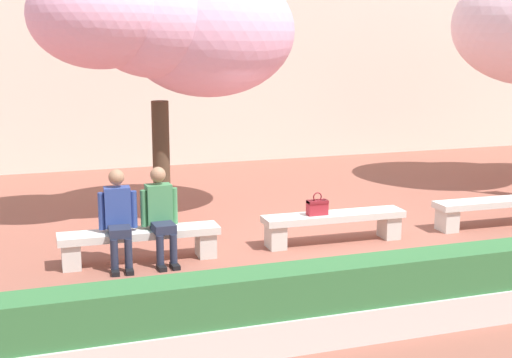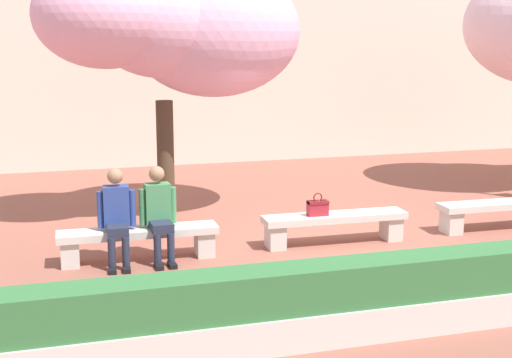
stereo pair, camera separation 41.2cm
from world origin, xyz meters
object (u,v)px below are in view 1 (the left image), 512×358
at_px(stone_bench_center, 497,207).
at_px(person_seated_left, 118,215).
at_px(stone_bench_near_west, 334,222).
at_px(handbag, 317,206).
at_px(stone_bench_west_end, 140,240).
at_px(cherry_tree_main, 170,26).
at_px(person_seated_right, 160,211).

distance_m(stone_bench_center, person_seated_left, 6.04).
relative_size(stone_bench_near_west, handbag, 6.40).
bearing_deg(stone_bench_west_end, stone_bench_near_west, 0.00).
height_order(stone_bench_center, cherry_tree_main, cherry_tree_main).
height_order(stone_bench_west_end, person_seated_left, person_seated_left).
relative_size(person_seated_right, handbag, 3.81).
bearing_deg(handbag, person_seated_right, -179.05).
distance_m(person_seated_right, handbag, 2.32).
height_order(stone_bench_center, person_seated_left, person_seated_left).
bearing_deg(stone_bench_near_west, handbag, -176.92).
relative_size(stone_bench_center, cherry_tree_main, 0.50).
bearing_deg(stone_bench_center, handbag, -179.73).
height_order(stone_bench_near_west, handbag, handbag).
bearing_deg(stone_bench_west_end, person_seated_left, -169.30).
bearing_deg(cherry_tree_main, handbag, -53.84).
height_order(stone_bench_near_west, cherry_tree_main, cherry_tree_main).
bearing_deg(handbag, stone_bench_near_west, 3.08).
bearing_deg(cherry_tree_main, person_seated_right, -106.57).
xyz_separation_m(stone_bench_center, person_seated_right, (-5.47, -0.05, 0.39)).
height_order(stone_bench_center, person_seated_right, person_seated_right).
bearing_deg(stone_bench_center, cherry_tree_main, 155.10).
xyz_separation_m(stone_bench_center, cherry_tree_main, (-4.79, 2.22, 2.85)).
bearing_deg(cherry_tree_main, stone_bench_near_west, -49.25).
distance_m(stone_bench_near_west, cherry_tree_main, 4.09).
relative_size(stone_bench_west_end, handbag, 6.40).
bearing_deg(stone_bench_west_end, stone_bench_center, 0.00).
relative_size(stone_bench_near_west, person_seated_left, 1.68).
bearing_deg(stone_bench_west_end, handbag, -0.33).
distance_m(stone_bench_west_end, stone_bench_center, 5.75).
bearing_deg(stone_bench_near_west, cherry_tree_main, 130.75).
bearing_deg(stone_bench_west_end, person_seated_right, -10.80).
xyz_separation_m(stone_bench_west_end, stone_bench_center, (5.75, 0.00, 0.00)).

